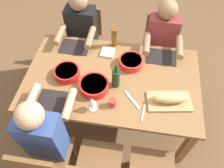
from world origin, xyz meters
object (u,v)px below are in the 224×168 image
Objects in this scene: cup_near_center at (113,103)px; beer_bottle at (114,37)px; chair_near_left at (44,162)px; napkin_stack at (108,52)px; chair_far_left at (87,36)px; bread_loaf at (170,98)px; diner_near_left at (45,133)px; wine_bottle at (116,78)px; serving_bowl_salad at (67,72)px; cutting_board at (169,101)px; serving_bowl_pasta at (94,86)px; diner_far_left at (82,33)px; dining_table at (112,82)px; diner_far_right at (161,41)px; serving_bowl_fruit at (131,62)px; wine_glass at (92,102)px; chair_far_right at (158,44)px.

beer_bottle is at bearing 97.56° from cup_near_center.
chair_near_left is 6.07× the size of napkin_stack.
chair_near_left is at bearing -90.00° from chair_far_left.
beer_bottle reaches higher than bread_loaf.
wine_bottle is (0.52, 0.57, 0.15)m from diner_near_left.
serving_bowl_salad is 1.02m from cutting_board.
chair_near_left is at bearing -90.00° from diner_near_left.
wine_bottle reaches higher than serving_bowl_pasta.
diner_far_left is at bearing 90.00° from chair_near_left.
chair_near_left is at bearing -119.58° from dining_table.
cutting_board is at bearing -47.20° from beer_bottle.
diner_far_right reaches higher than beer_bottle.
serving_bowl_fruit is 0.56m from bread_loaf.
wine_glass is at bearing -94.55° from beer_bottle.
chair_far_right is at bearing 69.97° from cup_near_center.
chair_far_left is 5.12× the size of wine_glass.
bread_loaf is 0.52m from cup_near_center.
wine_glass is at bearing -159.56° from cup_near_center.
dining_table is at bearing 47.43° from serving_bowl_pasta.
serving_bowl_fruit reaches higher than napkin_stack.
cutting_board is at bearing -39.41° from diner_far_left.
diner_near_left is at bearing -123.65° from serving_bowl_pasta.
diner_near_left is at bearing -147.44° from cup_near_center.
cup_near_center is at bearing 44.56° from chair_near_left.
chair_far_left and bread_loaf have the same top height.
beer_bottle is at bearing 85.45° from wine_glass.
wine_glass is at bearing -73.43° from chair_far_left.
chair_far_right is 0.99m from diner_far_left.
diner_far_right is 1.41× the size of chair_far_left.
diner_far_left is at bearing 118.73° from cup_near_center.
diner_far_left is 1.35m from bread_loaf.
serving_bowl_pasta is 1.67× the size of wine_glass.
chair_far_left reaches higher than dining_table.
diner_far_right reaches higher than cup_near_center.
cutting_board is 1.38× the size of wine_bottle.
napkin_stack is at bearing -41.44° from diner_far_left.
diner_near_left is at bearing -127.04° from serving_bowl_fruit.
wine_glass reaches higher than serving_bowl_salad.
chair_far_right is at bearing 60.42° from dining_table.
cutting_board is at bearing -84.22° from diner_far_right.
chair_near_left is 1.25m from serving_bowl_fruit.
chair_far_left is at bearing 90.00° from diner_near_left.
serving_bowl_fruit is 0.56m from cutting_board.
beer_bottle reaches higher than serving_bowl_fruit.
chair_far_left is 3.48× the size of serving_bowl_fruit.
chair_far_left is 2.66× the size of bread_loaf.
wine_bottle reaches higher than chair_far_right.
serving_bowl_pasta is 0.22m from wine_bottle.
wine_bottle is at bearing 47.28° from diner_near_left.
bread_loaf is (0.40, -0.39, 0.02)m from serving_bowl_fruit.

